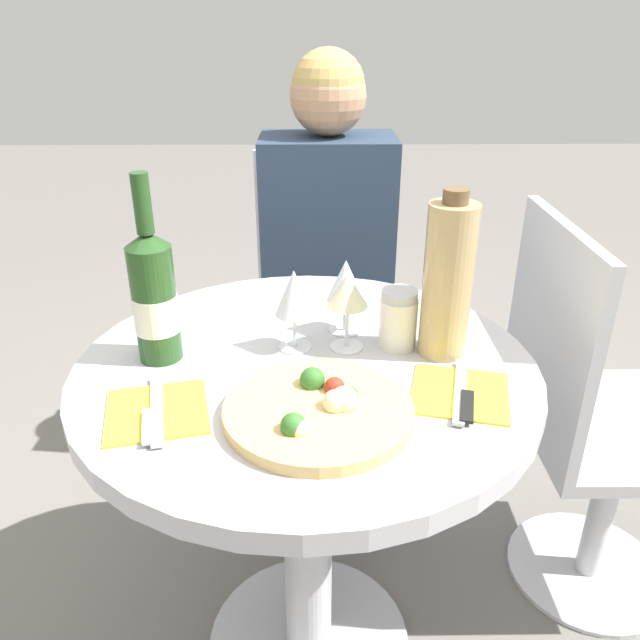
# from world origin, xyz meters

# --- Properties ---
(dining_table) EXTENTS (0.80, 0.80, 0.73)m
(dining_table) POSITION_xyz_m (0.00, 0.00, 0.55)
(dining_table) COLOR #B2B2B7
(dining_table) RESTS_ON ground_plane
(chair_behind_diner) EXTENTS (0.43, 0.43, 0.91)m
(chair_behind_diner) POSITION_xyz_m (0.05, 0.80, 0.44)
(chair_behind_diner) COLOR silver
(chair_behind_diner) RESTS_ON ground_plane
(seated_diner) EXTENTS (0.36, 0.47, 1.20)m
(seated_diner) POSITION_xyz_m (0.05, 0.65, 0.54)
(seated_diner) COLOR #28384C
(seated_diner) RESTS_ON ground_plane
(chair_empty_side) EXTENTS (0.43, 0.43, 0.91)m
(chair_empty_side) POSITION_xyz_m (0.63, 0.19, 0.44)
(chair_empty_side) COLOR silver
(chair_empty_side) RESTS_ON ground_plane
(pizza_large) EXTENTS (0.29, 0.29, 0.05)m
(pizza_large) POSITION_xyz_m (0.02, -0.16, 0.74)
(pizza_large) COLOR #DBB26B
(pizza_large) RESTS_ON dining_table
(wine_bottle) EXTENTS (0.08, 0.08, 0.32)m
(wine_bottle) POSITION_xyz_m (-0.25, 0.02, 0.84)
(wine_bottle) COLOR #23471E
(wine_bottle) RESTS_ON dining_table
(tall_carafe) EXTENTS (0.08, 0.08, 0.29)m
(tall_carafe) POSITION_xyz_m (0.24, 0.04, 0.86)
(tall_carafe) COLOR tan
(tall_carafe) RESTS_ON dining_table
(sugar_shaker) EXTENTS (0.07, 0.07, 0.11)m
(sugar_shaker) POSITION_xyz_m (0.16, 0.06, 0.78)
(sugar_shaker) COLOR silver
(sugar_shaker) RESTS_ON dining_table
(wine_glass_front_left) EXTENTS (0.07, 0.07, 0.15)m
(wine_glass_front_left) POSITION_xyz_m (-0.02, 0.05, 0.83)
(wine_glass_front_left) COLOR silver
(wine_glass_front_left) RESTS_ON dining_table
(wine_glass_back_right) EXTENTS (0.07, 0.07, 0.14)m
(wine_glass_back_right) POSITION_xyz_m (0.07, 0.12, 0.83)
(wine_glass_back_right) COLOR silver
(wine_glass_back_right) RESTS_ON dining_table
(wine_glass_front_right) EXTENTS (0.07, 0.07, 0.14)m
(wine_glass_front_right) POSITION_xyz_m (0.07, 0.05, 0.84)
(wine_glass_front_right) COLOR silver
(wine_glass_front_right) RESTS_ON dining_table
(place_setting_left) EXTENTS (0.18, 0.19, 0.01)m
(place_setting_left) POSITION_xyz_m (-0.22, -0.15, 0.73)
(place_setting_left) COLOR yellow
(place_setting_left) RESTS_ON dining_table
(place_setting_right) EXTENTS (0.18, 0.19, 0.01)m
(place_setting_right) POSITION_xyz_m (0.25, -0.11, 0.73)
(place_setting_right) COLOR yellow
(place_setting_right) RESTS_ON dining_table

